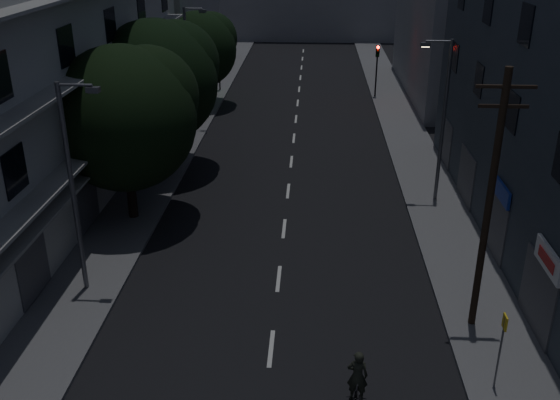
{
  "coord_description": "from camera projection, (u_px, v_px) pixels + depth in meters",
  "views": [
    {
      "loc": [
        1.22,
        -10.49,
        12.94
      ],
      "look_at": [
        0.0,
        12.0,
        3.0
      ],
      "focal_mm": 40.0,
      "sensor_mm": 36.0,
      "label": 1
    }
  ],
  "objects": [
    {
      "name": "bus_stop_sign",
      "position": [
        502.0,
        338.0,
        18.21
      ],
      "size": [
        0.06,
        0.35,
        2.52
      ],
      "color": "#595B60",
      "rests_on": "sidewalk_right"
    },
    {
      "name": "cyclist",
      "position": [
        356.0,
        391.0,
        17.88
      ],
      "size": [
        0.71,
        1.68,
        2.07
      ],
      "rotation": [
        0.0,
        0.0,
        -0.09
      ],
      "color": "black",
      "rests_on": "ground"
    },
    {
      "name": "building_left",
      "position": [
        31.0,
        64.0,
        29.08
      ],
      "size": [
        7.0,
        36.0,
        14.0
      ],
      "color": "#A6A6A1",
      "rests_on": "ground"
    },
    {
      "name": "tree_far",
      "position": [
        199.0,
        47.0,
        46.92
      ],
      "size": [
        5.72,
        5.72,
        7.07
      ],
      "color": "black",
      "rests_on": "sidewalk_left"
    },
    {
      "name": "tree_near",
      "position": [
        125.0,
        113.0,
        27.94
      ],
      "size": [
        6.6,
        6.6,
        8.14
      ],
      "color": "black",
      "rests_on": "sidewalk_left"
    },
    {
      "name": "sidewalk_left",
      "position": [
        169.0,
        155.0,
        38.05
      ],
      "size": [
        3.0,
        90.0,
        0.15
      ],
      "primitive_type": "cube",
      "color": "#565659",
      "rests_on": "ground"
    },
    {
      "name": "tree_mid",
      "position": [
        157.0,
        77.0,
        33.88
      ],
      "size": [
        6.79,
        6.79,
        8.36
      ],
      "color": "black",
      "rests_on": "sidewalk_left"
    },
    {
      "name": "traffic_signal_far_left",
      "position": [
        219.0,
        55.0,
        51.76
      ],
      "size": [
        0.28,
        0.37,
        4.1
      ],
      "color": "black",
      "rests_on": "sidewalk_left"
    },
    {
      "name": "ground",
      "position": [
        292.0,
        159.0,
        37.71
      ],
      "size": [
        160.0,
        160.0,
        0.0
      ],
      "primitive_type": "plane",
      "color": "black",
      "rests_on": "ground"
    },
    {
      "name": "sidewalk_right",
      "position": [
        417.0,
        160.0,
        37.3
      ],
      "size": [
        3.0,
        90.0,
        0.15
      ],
      "primitive_type": "cube",
      "color": "#565659",
      "rests_on": "ground"
    },
    {
      "name": "street_lamp_left_far",
      "position": [
        189.0,
        62.0,
        41.41
      ],
      "size": [
        1.51,
        0.25,
        8.0
      ],
      "color": "#585A60",
      "rests_on": "sidewalk_left"
    },
    {
      "name": "street_lamp_right",
      "position": [
        442.0,
        114.0,
        30.09
      ],
      "size": [
        1.51,
        0.25,
        8.0
      ],
      "color": "#54555B",
      "rests_on": "sidewalk_right"
    },
    {
      "name": "lane_markings",
      "position": [
        295.0,
        128.0,
        43.41
      ],
      "size": [
        0.15,
        60.5,
        0.01
      ],
      "color": "beige",
      "rests_on": "ground"
    },
    {
      "name": "building_far_right",
      "position": [
        449.0,
        13.0,
        50.02
      ],
      "size": [
        6.0,
        20.0,
        13.0
      ],
      "primitive_type": "cube",
      "color": "slate",
      "rests_on": "ground"
    },
    {
      "name": "street_lamp_left_near",
      "position": [
        74.0,
        180.0,
        22.26
      ],
      "size": [
        1.51,
        0.25,
        8.0
      ],
      "color": "slate",
      "rests_on": "sidewalk_left"
    },
    {
      "name": "utility_pole",
      "position": [
        490.0,
        200.0,
        20.0
      ],
      "size": [
        1.8,
        0.24,
        9.0
      ],
      "color": "black",
      "rests_on": "sidewalk_right"
    },
    {
      "name": "traffic_signal_far_right",
      "position": [
        377.0,
        60.0,
        49.69
      ],
      "size": [
        0.28,
        0.37,
        4.1
      ],
      "color": "black",
      "rests_on": "sidewalk_right"
    }
  ]
}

